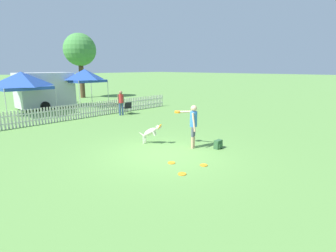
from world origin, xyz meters
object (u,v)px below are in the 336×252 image
Objects in this scene: frisbee_midfield at (171,163)px; handler_person at (192,121)px; canopy_tent_main at (22,80)px; backpack_on_grass at (218,144)px; frisbee_near_dog at (204,165)px; tree_left_grove at (80,50)px; leaping_dog at (151,132)px; equipment_trailer at (45,90)px; canopy_tent_secondary at (85,76)px; frisbee_near_handler at (182,174)px; folding_chair_blue_left at (127,107)px; spectator_standing at (121,101)px.

handler_person is at bearing 17.44° from frisbee_midfield.
backpack_on_grass is at bearing -80.06° from canopy_tent_main.
frisbee_near_dog is 1.00× the size of frisbee_midfield.
canopy_tent_main is 10.46m from tree_left_grove.
frisbee_midfield is (-1.10, -2.15, -0.51)m from leaping_dog.
equipment_trailer is 8.10m from tree_left_grove.
frisbee_near_dog is 14.50m from canopy_tent_main.
leaping_dog is 12.20m from canopy_tent_secondary.
frisbee_midfield is 0.08× the size of canopy_tent_secondary.
tree_left_grove is at bearing 68.19° from frisbee_midfield.
canopy_tent_main is (-0.50, 14.32, 2.27)m from frisbee_near_dog.
frisbee_near_handler is 1.00× the size of frisbee_midfield.
canopy_tent_main is at bearing -40.25° from folding_chair_blue_left.
canopy_tent_secondary reaches higher than spectator_standing.
leaping_dog reaches higher than backpack_on_grass.
tree_left_grove is at bearing -136.43° from leaping_dog.
handler_person is 6.86× the size of frisbee_near_handler.
folding_chair_blue_left is at bearing -44.66° from canopy_tent_main.
spectator_standing is (1.88, 8.71, 0.81)m from backpack_on_grass.
leaping_dog is 7.49m from folding_chair_blue_left.
frisbee_near_handler and frisbee_midfield have the same top height.
tree_left_grove is at bearing 67.87° from frisbee_near_handler.
handler_person reaches higher than leaping_dog.
equipment_trailer reaches higher than frisbee_midfield.
tree_left_grove reaches higher than frisbee_near_handler.
equipment_trailer is (-2.12, 6.72, 0.45)m from spectator_standing.
canopy_tent_secondary reaches higher than leaping_dog.
leaping_dog is 0.63× the size of spectator_standing.
frisbee_near_handler is 0.15× the size of spectator_standing.
canopy_tent_secondary is 3.18m from equipment_trailer.
canopy_tent_main is 0.47× the size of tree_left_grove.
spectator_standing is at bearing -107.59° from tree_left_grove.
equipment_trailer is (2.20, 15.17, 1.42)m from frisbee_midfield.
backpack_on_grass is 0.05× the size of tree_left_grove.
leaping_dog is at bearing 62.39° from frisbee_near_handler.
canopy_tent_main reaches higher than equipment_trailer.
backpack_on_grass is 8.95m from spectator_standing.
equipment_trailer is (0.35, 14.59, 0.36)m from handler_person.
backpack_on_grass is (2.93, 0.60, 0.16)m from frisbee_near_handler.
canopy_tent_secondary is at bearing -133.04° from leaping_dog.
folding_chair_blue_left is at bearing 60.14° from frisbee_midfield.
frisbee_midfield is 0.71× the size of backpack_on_grass.
frisbee_midfield is 14.64m from canopy_tent_secondary.
handler_person reaches higher than backpack_on_grass.
leaping_dog is at bearing 80.01° from frisbee_near_dog.
frisbee_near_dog is 10.14m from spectator_standing.
leaping_dog is 1.26× the size of folding_chair_blue_left.
tree_left_grove is (6.83, 17.66, 4.27)m from leaping_dog.
backpack_on_grass is 0.22× the size of spectator_standing.
frisbee_midfield is 0.31× the size of folding_chair_blue_left.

